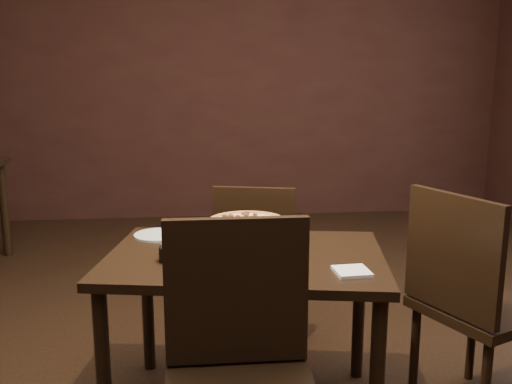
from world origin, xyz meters
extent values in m
cube|color=black|center=(0.00, 3.51, 1.40)|extent=(6.00, 0.02, 2.80)
cube|color=black|center=(0.09, 0.02, 0.69)|extent=(1.26, 0.95, 0.04)
cylinder|color=black|center=(-0.47, -0.20, 0.34)|extent=(0.06, 0.06, 0.67)
cylinder|color=black|center=(0.54, -0.39, 0.34)|extent=(0.06, 0.06, 0.67)
cylinder|color=black|center=(-0.35, 0.43, 0.34)|extent=(0.06, 0.06, 0.67)
cylinder|color=black|center=(0.65, 0.25, 0.34)|extent=(0.06, 0.06, 0.67)
cylinder|color=black|center=(-1.63, 2.38, 0.38)|extent=(0.06, 0.06, 0.75)
cylinder|color=#AEAEB5|center=(0.10, 0.05, 0.71)|extent=(0.13, 0.13, 0.01)
cylinder|color=#AEAEB5|center=(0.10, 0.05, 0.77)|extent=(0.03, 0.03, 0.10)
cylinder|color=#AEAEB5|center=(0.10, 0.05, 0.82)|extent=(0.09, 0.09, 0.01)
cylinder|color=#A4A4A9|center=(0.10, 0.05, 0.83)|extent=(0.36, 0.36, 0.01)
torus|color=#A4A4A9|center=(0.10, 0.05, 0.83)|extent=(0.37, 0.37, 0.01)
cylinder|color=#A56931|center=(0.10, 0.05, 0.83)|extent=(0.33, 0.33, 0.01)
torus|color=#A56931|center=(0.10, 0.05, 0.84)|extent=(0.34, 0.34, 0.03)
cylinder|color=#E0C87B|center=(0.10, 0.05, 0.84)|extent=(0.28, 0.28, 0.01)
cylinder|color=#F1EEBB|center=(-0.01, -0.04, 0.74)|extent=(0.05, 0.05, 0.07)
cylinder|color=#AEAEB5|center=(-0.01, -0.04, 0.79)|extent=(0.05, 0.05, 0.02)
ellipsoid|color=#AEAEB5|center=(-0.01, -0.04, 0.80)|extent=(0.03, 0.03, 0.01)
cylinder|color=maroon|center=(-0.07, -0.17, 0.75)|extent=(0.06, 0.06, 0.08)
cylinder|color=#AEAEB5|center=(-0.07, -0.17, 0.80)|extent=(0.06, 0.06, 0.02)
ellipsoid|color=#AEAEB5|center=(-0.07, -0.17, 0.82)|extent=(0.03, 0.03, 0.01)
cylinder|color=black|center=(-0.21, -0.03, 0.74)|extent=(0.09, 0.09, 0.06)
cube|color=tan|center=(-0.23, -0.03, 0.75)|extent=(0.04, 0.03, 0.06)
cube|color=tan|center=(-0.20, -0.03, 0.75)|extent=(0.04, 0.03, 0.06)
cube|color=white|center=(0.47, -0.25, 0.72)|extent=(0.13, 0.13, 0.01)
cylinder|color=white|center=(-0.28, 0.33, 0.72)|extent=(0.22, 0.22, 0.01)
cylinder|color=white|center=(0.07, -0.21, 0.72)|extent=(0.26, 0.26, 0.01)
cone|color=#AEAEB5|center=(0.27, -0.03, 0.83)|extent=(0.14, 0.14, 0.00)
cylinder|color=black|center=(0.27, -0.03, 0.83)|extent=(0.06, 0.12, 0.02)
cube|color=black|center=(0.22, 0.72, 0.42)|extent=(0.50, 0.50, 0.04)
cube|color=black|center=(0.18, 0.54, 0.67)|extent=(0.41, 0.12, 0.43)
cylinder|color=black|center=(0.43, 0.84, 0.20)|extent=(0.04, 0.04, 0.40)
cylinder|color=black|center=(0.10, 0.92, 0.20)|extent=(0.04, 0.04, 0.40)
cylinder|color=black|center=(0.35, 0.52, 0.20)|extent=(0.04, 0.04, 0.40)
cylinder|color=black|center=(0.02, 0.59, 0.20)|extent=(0.04, 0.04, 0.40)
cube|color=black|center=(0.02, -0.49, 0.76)|extent=(0.47, 0.04, 0.49)
cube|color=black|center=(1.09, -0.08, 0.47)|extent=(0.61, 0.61, 0.04)
cube|color=black|center=(0.90, -0.17, 0.74)|extent=(0.21, 0.43, 0.48)
cylinder|color=black|center=(1.19, 0.16, 0.22)|extent=(0.04, 0.04, 0.45)
cylinder|color=black|center=(0.84, 0.01, 0.22)|extent=(0.04, 0.04, 0.45)
camera|label=1|loc=(-0.11, -2.23, 1.45)|focal=40.00mm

